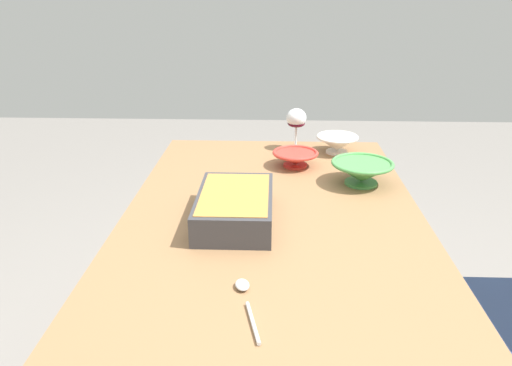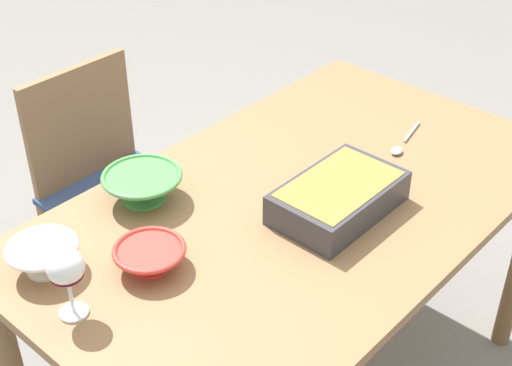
{
  "view_description": "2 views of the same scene",
  "coord_description": "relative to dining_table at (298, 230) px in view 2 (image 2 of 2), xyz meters",
  "views": [
    {
      "loc": [
        -1.24,
        -0.0,
        1.37
      ],
      "look_at": [
        0.05,
        0.05,
        0.85
      ],
      "focal_mm": 35.02,
      "sensor_mm": 36.0,
      "label": 1
    },
    {
      "loc": [
        1.18,
        0.91,
        1.82
      ],
      "look_at": [
        0.08,
        -0.08,
        0.82
      ],
      "focal_mm": 51.16,
      "sensor_mm": 36.0,
      "label": 2
    }
  ],
  "objects": [
    {
      "name": "casserole_dish",
      "position": [
        -0.02,
        0.1,
        0.15
      ],
      "size": [
        0.32,
        0.2,
        0.08
      ],
      "color": "#38383D",
      "rests_on": "dining_table"
    },
    {
      "name": "dining_table",
      "position": [
        0.0,
        0.0,
        0.0
      ],
      "size": [
        1.45,
        0.84,
        0.77
      ],
      "color": "olive",
      "rests_on": "ground_plane"
    },
    {
      "name": "wine_glass",
      "position": [
        0.62,
        -0.08,
        0.22
      ],
      "size": [
        0.08,
        0.08,
        0.16
      ],
      "color": "white",
      "rests_on": "dining_table"
    },
    {
      "name": "mixing_bowl",
      "position": [
        0.27,
        -0.28,
        0.14
      ],
      "size": [
        0.2,
        0.2,
        0.08
      ],
      "color": "#4C994C",
      "rests_on": "dining_table"
    },
    {
      "name": "serving_spoon",
      "position": [
        -0.38,
        0.05,
        0.11
      ],
      "size": [
        0.21,
        0.07,
        0.01
      ],
      "color": "silver",
      "rests_on": "dining_table"
    },
    {
      "name": "small_bowl",
      "position": [
        0.42,
        -0.08,
        0.13
      ],
      "size": [
        0.16,
        0.16,
        0.06
      ],
      "color": "red",
      "rests_on": "dining_table"
    },
    {
      "name": "chair",
      "position": [
        0.02,
        -0.78,
        -0.2
      ],
      "size": [
        0.42,
        0.44,
        0.84
      ],
      "color": "#334772",
      "rests_on": "ground_plane"
    },
    {
      "name": "serving_bowl",
      "position": [
        0.58,
        -0.24,
        0.14
      ],
      "size": [
        0.16,
        0.16,
        0.07
      ],
      "color": "white",
      "rests_on": "dining_table"
    }
  ]
}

